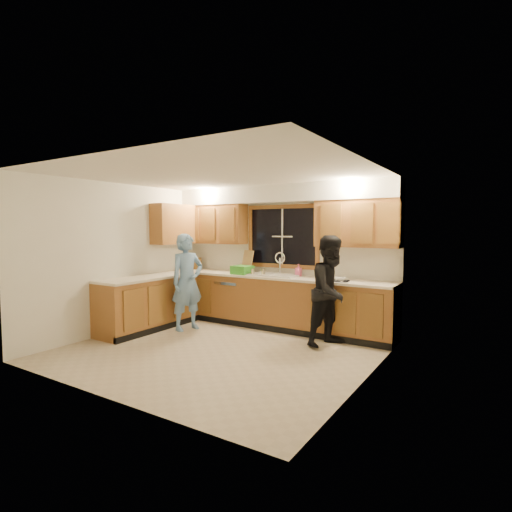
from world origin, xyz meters
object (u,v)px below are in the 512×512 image
Objects in this scene: woman at (332,291)px; soap_bottle at (298,270)px; stove at (122,309)px; sink at (275,279)px; man at (187,282)px; dish_crate at (242,270)px; knife_block at (197,263)px; bowl at (339,279)px; dishwasher at (235,300)px.

woman reaches higher than soap_bottle.
sink is at bearing 45.39° from stove.
man is at bearing -142.09° from sink.
sink reaches higher than dish_crate.
knife_block is at bearing 176.84° from sink.
sink is 0.63m from dish_crate.
knife_block reaches higher than soap_bottle.
knife_block is at bearing 91.42° from stove.
woman is 3.18m from knife_block.
sink is at bearing -12.43° from knife_block.
dish_crate is 1.60× the size of bowl.
bowl is at bearing -11.37° from knife_block.
knife_block is 1.27m from dish_crate.
dishwasher is 0.91× the size of stove.
stove is 1.14m from man.
woman is 1.91m from dish_crate.
dishwasher is 0.65m from dish_crate.
bowl is (2.04, 0.00, 0.54)m from dishwasher.
sink is 0.96m from dishwasher.
dish_crate is at bearing -176.26° from bowl.
knife_block reaches higher than stove.
stove is at bearing -125.22° from dish_crate.
woman is 5.05× the size of dish_crate.
stove is 3.80× the size of knife_block.
sink is 3.63× the size of knife_block.
soap_bottle is (2.19, 1.97, 0.57)m from stove.
knife_block is at bearing 169.58° from dish_crate.
dishwasher is 3.46× the size of knife_block.
man reaches higher than knife_block.
woman reaches higher than knife_block.
stove is at bearing -134.61° from sink.
dishwasher is at bearing -172.46° from soap_bottle.
dish_crate is at bearing -24.39° from dishwasher.
stove is at bearing -97.85° from knife_block.
sink is 2.60m from stove.
woman is (1.27, -0.51, -0.04)m from sink.
soap_bottle is (0.99, 0.28, 0.03)m from dish_crate.
dishwasher is 2.11m from bowl.
sink is at bearing 179.52° from bowl.
stove is at bearing -137.97° from soap_bottle.
dishwasher is 0.50× the size of woman.
soap_bottle is (0.39, 0.15, 0.16)m from sink.
woman is (2.47, 0.42, -0.00)m from man.
stove is at bearing 163.05° from man.
dish_crate is at bearing 54.78° from stove.
woman is (2.12, -0.49, 0.41)m from dishwasher.
soap_bottle reaches higher than dishwasher.
bowl is at bearing 31.41° from woman.
man is at bearing 122.77° from woman.
man is at bearing -110.79° from dishwasher.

